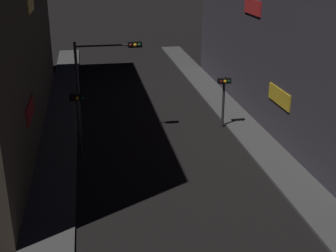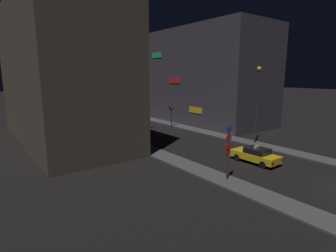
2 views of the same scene
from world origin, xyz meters
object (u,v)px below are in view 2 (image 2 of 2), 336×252
Objects in this scene: traffic_light_left_kerb at (130,118)px; sign_pole_left at (228,147)px; traffic_light_overhead at (129,104)px; traffic_light_right_kerb at (172,112)px; street_lamp_near_block at (258,94)px; taxi at (256,155)px.

sign_pole_left is at bearing -93.75° from traffic_light_left_kerb.
traffic_light_overhead is 1.73× the size of traffic_light_right_kerb.
traffic_light_right_kerb is at bearing 95.85° from street_lamp_near_block.
sign_pole_left is at bearing -165.91° from taxi.
traffic_light_overhead is at bearing 63.54° from traffic_light_left_kerb.
traffic_light_right_kerb is at bearing 17.67° from traffic_light_left_kerb.
street_lamp_near_block reaches higher than taxi.
sign_pole_left is (-2.49, -19.71, -1.40)m from traffic_light_overhead.
street_lamp_near_block reaches higher than traffic_light_right_kerb.
traffic_light_left_kerb is at bearing 105.51° from taxi.
traffic_light_overhead is 3.42m from traffic_light_left_kerb.
street_lamp_near_block is at bearing -58.07° from traffic_light_overhead.
traffic_light_left_kerb is 15.58m from street_lamp_near_block.
traffic_light_left_kerb is at bearing 86.25° from sign_pole_left.
street_lamp_near_block reaches higher than traffic_light_left_kerb.
traffic_light_left_kerb is 1.09× the size of traffic_light_right_kerb.
traffic_light_left_kerb is 0.84× the size of sign_pole_left.
traffic_light_overhead is at bearing 121.93° from street_lamp_near_block.
taxi is at bearing -80.87° from traffic_light_overhead.
sign_pole_left reaches higher than traffic_light_right_kerb.
taxi is 5.91m from sign_pole_left.
traffic_light_left_kerb is at bearing -116.46° from traffic_light_overhead.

